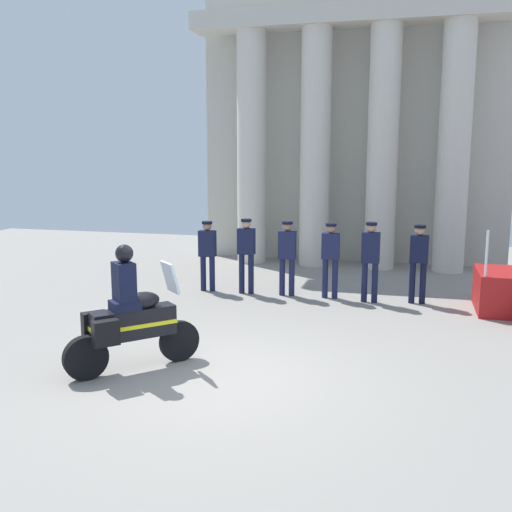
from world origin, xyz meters
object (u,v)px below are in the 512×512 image
at_px(officer_in_row_3, 331,254).
at_px(officer_in_row_5, 419,257).
at_px(officer_in_row_4, 370,255).
at_px(motorcycle_with_rider, 129,319).
at_px(officer_in_row_2, 287,252).
at_px(officer_in_row_0, 207,250).
at_px(officer_in_row_1, 246,250).

relative_size(officer_in_row_3, officer_in_row_5, 0.99).
relative_size(officer_in_row_3, officer_in_row_4, 0.96).
distance_m(officer_in_row_4, motorcycle_with_rider, 5.94).
distance_m(officer_in_row_2, officer_in_row_3, 0.97).
xyz_separation_m(officer_in_row_2, motorcycle_with_rider, (-1.28, -5.19, -0.20)).
bearing_deg(officer_in_row_5, officer_in_row_3, 0.23).
xyz_separation_m(officer_in_row_0, motorcycle_with_rider, (0.61, -5.18, -0.17)).
bearing_deg(officer_in_row_3, motorcycle_with_rider, 66.87).
bearing_deg(motorcycle_with_rider, officer_in_row_1, 39.69).
bearing_deg(officer_in_row_0, motorcycle_with_rider, 96.93).
bearing_deg(officer_in_row_0, officer_in_row_1, 178.67).
height_order(officer_in_row_3, officer_in_row_5, officer_in_row_5).
distance_m(officer_in_row_0, motorcycle_with_rider, 5.21).
relative_size(officer_in_row_0, officer_in_row_3, 0.98).
bearing_deg(officer_in_row_4, officer_in_row_1, -1.85).
height_order(officer_in_row_2, officer_in_row_4, officer_in_row_4).
xyz_separation_m(officer_in_row_2, officer_in_row_3, (0.97, 0.02, -0.01)).
distance_m(officer_in_row_1, officer_in_row_4, 2.79).
distance_m(officer_in_row_5, motorcycle_with_rider, 6.65).
bearing_deg(officer_in_row_0, officer_in_row_2, -179.26).
relative_size(officer_in_row_4, officer_in_row_5, 1.03).
xyz_separation_m(officer_in_row_4, officer_in_row_5, (1.00, 0.16, -0.03)).
bearing_deg(officer_in_row_0, officer_in_row_4, 178.28).
distance_m(officer_in_row_2, motorcycle_with_rider, 5.35).
bearing_deg(officer_in_row_5, officer_in_row_0, 0.64).
xyz_separation_m(officer_in_row_0, officer_in_row_2, (1.89, 0.02, 0.03)).
bearing_deg(motorcycle_with_rider, officer_in_row_4, 11.66).
relative_size(officer_in_row_0, officer_in_row_1, 0.95).
xyz_separation_m(officer_in_row_5, motorcycle_with_rider, (-4.13, -5.21, -0.21)).
bearing_deg(officer_in_row_3, officer_in_row_0, 0.91).
distance_m(officer_in_row_4, officer_in_row_5, 1.01).
height_order(officer_in_row_3, motorcycle_with_rider, motorcycle_with_rider).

